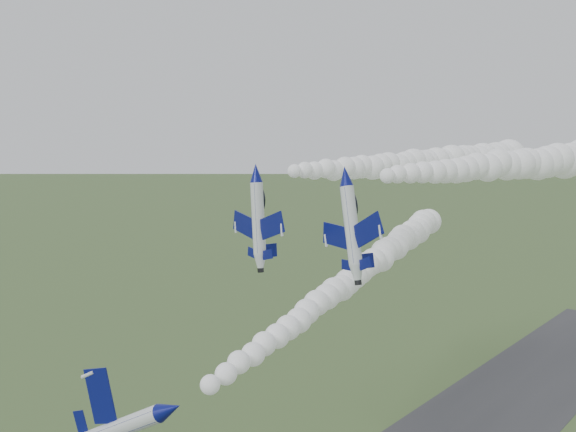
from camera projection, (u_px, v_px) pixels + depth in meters
The scene contains 6 objects.
jet_lead at pixel (169, 410), 51.14m from camera, with size 5.66×13.27×9.86m.
smoke_trail_jet_lead at pixel (358, 273), 88.44m from camera, with size 4.76×77.97×4.76m, color white, non-canonical shape.
jet_pair_left at pixel (255, 173), 79.43m from camera, with size 11.50×13.45×3.40m.
smoke_trail_jet_pair_left at pixel (416, 164), 97.08m from camera, with size 5.73×52.68×5.73m, color white, non-canonical shape.
jet_pair_right at pixel (345, 176), 71.04m from camera, with size 10.92×12.90×3.85m.
smoke_trail_jet_pair_right at pixel (532, 163), 85.57m from camera, with size 5.73×54.24×5.73m, color white, non-canonical shape.
Camera 1 is at (43.08, -39.52, 50.23)m, focal length 40.00 mm.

